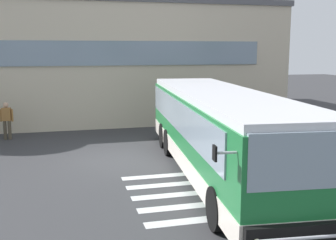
{
  "coord_description": "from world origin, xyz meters",
  "views": [
    {
      "loc": [
        -1.91,
        -14.79,
        3.98
      ],
      "look_at": [
        1.73,
        -0.68,
        1.5
      ],
      "focal_mm": 44.4,
      "sensor_mm": 36.0,
      "label": 1
    }
  ],
  "objects": [
    {
      "name": "bay_paint_stripes",
      "position": [
        2.0,
        -4.2,
        0.0
      ],
      "size": [
        4.4,
        3.96,
        0.01
      ],
      "color": "silver",
      "rests_on": "ground"
    },
    {
      "name": "passenger_by_doorway",
      "position": [
        -4.32,
        4.68,
        0.96
      ],
      "size": [
        0.58,
        0.42,
        1.68
      ],
      "color": "#4C4233",
      "rests_on": "ground"
    },
    {
      "name": "terminal_building",
      "position": [
        -0.68,
        11.61,
        3.29
      ],
      "size": [
        22.56,
        13.8,
        6.6
      ],
      "color": "beige",
      "rests_on": "ground"
    },
    {
      "name": "ground_plane",
      "position": [
        0.0,
        0.0,
        -0.01
      ],
      "size": [
        80.0,
        90.0,
        0.02
      ],
      "primitive_type": "cube",
      "color": "#353538",
      "rests_on": "ground"
    },
    {
      "name": "bus_main_foreground",
      "position": [
        2.88,
        -2.7,
        1.34
      ],
      "size": [
        4.1,
        12.42,
        2.7
      ],
      "color": "#1E7238",
      "rests_on": "ground"
    }
  ]
}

